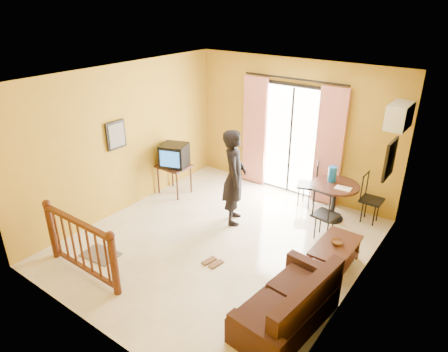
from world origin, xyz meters
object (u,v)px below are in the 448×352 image
Objects in this scene: television at (174,155)px; sofa at (289,308)px; standing_person at (234,177)px; coffee_table at (335,252)px; dining_table at (335,192)px.

sofa is at bearing -46.91° from television.
television is 4.23m from sofa.
coffee_table is at bearing -128.58° from standing_person.
sofa reaches higher than dining_table.
dining_table is at bearing -83.72° from standing_person.
standing_person is at bearing -141.71° from dining_table.
sofa is at bearing -161.99° from standing_person.
standing_person reaches higher than coffee_table.
television reaches higher than sofa.
standing_person is (-2.07, 0.24, 0.61)m from coffee_table.
television is 0.38× the size of sofa.
coffee_table is at bearing -66.49° from dining_table.
television is 0.68× the size of coffee_table.
dining_table is at bearing -2.27° from television.
dining_table is 2.97m from sofa.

